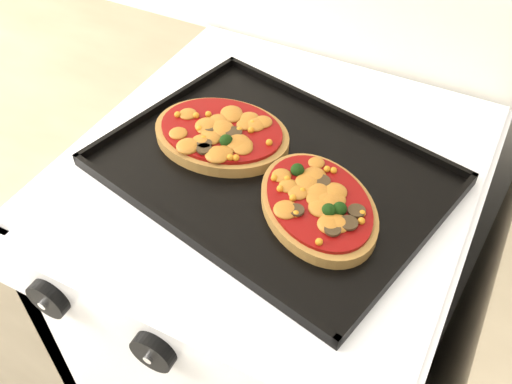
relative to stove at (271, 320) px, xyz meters
The scene contains 7 objects.
stove is the anchor object (origin of this frame).
control_panel 0.51m from the stove, 90.00° to the right, with size 0.60×0.02×0.09m, color white.
knob_left 0.55m from the stove, 116.96° to the right, with size 0.06×0.06×0.02m, color black.
knob_center 0.52m from the stove, 90.42° to the right, with size 0.06×0.06×0.02m, color black.
baking_tray 0.47m from the stove, 72.92° to the right, with size 0.47×0.35×0.02m, color black.
pizza_left 0.49m from the stove, behind, with size 0.21×0.16×0.03m, color #A77E39, non-canonical shape.
pizza_right 0.50m from the stove, 38.78° to the right, with size 0.20×0.14×0.03m, color #A77E39, non-canonical shape.
Camera 1 is at (0.23, 1.12, 1.48)m, focal length 40.00 mm.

